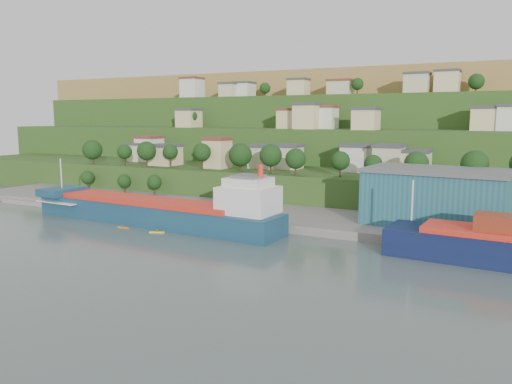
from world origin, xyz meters
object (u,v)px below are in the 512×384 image
Objects in this scene: kayak_orange at (123,227)px; caravan at (76,194)px; cargo_ship_near at (160,213)px; warehouse at (436,197)px.

caravan is at bearing 148.60° from kayak_orange.
cargo_ship_near reaches higher than warehouse.
cargo_ship_near is 2.18× the size of warehouse.
caravan reaches higher than kayak_orange.
warehouse is at bearing 20.69° from kayak_orange.
cargo_ship_near is 22.73× the size of kayak_orange.
caravan is 2.14× the size of kayak_orange.
warehouse is 73.37m from kayak_orange.
cargo_ship_near is 65.55m from warehouse.
cargo_ship_near is at bearing -35.60° from caravan.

